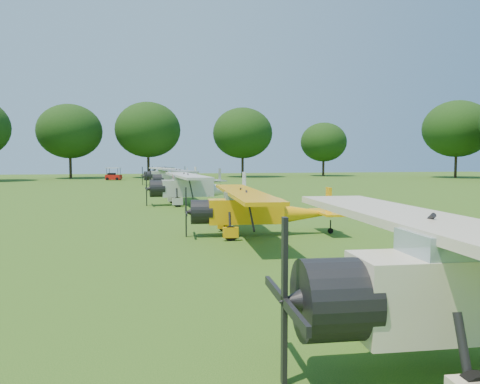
# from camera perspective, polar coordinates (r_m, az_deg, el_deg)

# --- Properties ---
(ground) EXTENTS (160.00, 160.00, 0.00)m
(ground) POSITION_cam_1_polar(r_m,az_deg,el_deg) (25.29, -3.16, -3.11)
(ground) COLOR #1F4B12
(ground) RESTS_ON ground
(tree_belt) EXTENTS (137.36, 130.27, 14.52)m
(tree_belt) POSITION_cam_1_polar(r_m,az_deg,el_deg) (26.53, 4.60, 14.63)
(tree_belt) COLOR black
(tree_belt) RESTS_ON ground
(aircraft_2) EXTENTS (6.40, 10.20, 2.01)m
(aircraft_2) POSITION_cam_1_polar(r_m,az_deg,el_deg) (19.27, 2.10, -1.83)
(aircraft_2) COLOR #FFAD0A
(aircraft_2) RESTS_ON ground
(aircraft_3) EXTENTS (7.32, 11.64, 2.29)m
(aircraft_3) POSITION_cam_1_polar(r_m,az_deg,el_deg) (32.46, -5.46, 0.82)
(aircraft_3) COLOR silver
(aircraft_3) RESTS_ON ground
(aircraft_4) EXTENTS (7.34, 11.69, 2.30)m
(aircraft_4) POSITION_cam_1_polar(r_m,az_deg,el_deg) (45.82, -6.72, 1.74)
(aircraft_4) COLOR #B9B9BD
(aircraft_4) RESTS_ON ground
(aircraft_5) EXTENTS (7.22, 11.44, 2.25)m
(aircraft_5) POSITION_cam_1_polar(r_m,az_deg,el_deg) (58.60, -8.67, 2.18)
(aircraft_5) COLOR silver
(aircraft_5) RESTS_ON ground
(aircraft_6) EXTENTS (6.09, 9.71, 1.91)m
(aircraft_6) POSITION_cam_1_polar(r_m,az_deg,el_deg) (71.74, -8.79, 2.34)
(aircraft_6) COLOR silver
(aircraft_6) RESTS_ON ground
(aircraft_7) EXTENTS (6.21, 9.86, 1.94)m
(aircraft_7) POSITION_cam_1_polar(r_m,az_deg,el_deg) (84.00, -8.71, 2.59)
(aircraft_7) COLOR #B9B9BD
(aircraft_7) RESTS_ON ground
(golf_cart) EXTENTS (2.48, 1.92, 1.87)m
(golf_cart) POSITION_cam_1_polar(r_m,az_deg,el_deg) (73.05, -15.19, 1.90)
(golf_cart) COLOR red
(golf_cart) RESTS_ON ground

